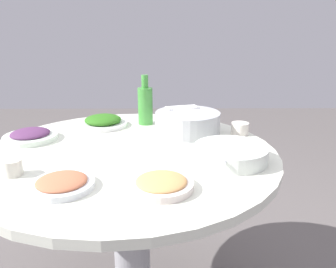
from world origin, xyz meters
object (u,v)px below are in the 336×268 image
Objects in this scene: round_dining_table at (130,194)px; tea_cup_near at (13,168)px; green_bottle at (145,105)px; rice_bowl at (187,122)px; dish_tofu_braise at (62,183)px; dish_shrimp at (161,184)px; dish_eggplant at (30,135)px; tea_cup_far at (240,129)px; soup_bowl at (230,154)px; dish_greens at (103,122)px.

round_dining_table is 0.47m from tea_cup_near.
green_bottle is (0.05, 0.38, 0.29)m from round_dining_table.
rice_bowl reaches higher than dish_tofu_braise.
tea_cup_near is at bearing 168.26° from dish_shrimp.
dish_shrimp is at bearing -101.49° from rice_bowl.
green_bottle is (0.48, 0.25, 0.08)m from dish_eggplant.
dish_tofu_braise is 2.47× the size of tea_cup_far.
dish_shrimp is at bearing -1.32° from dish_tofu_braise.
rice_bowl reaches higher than dish_shrimp.
soup_bowl is 4.51× the size of tea_cup_near.
dish_shrimp is 0.63m from tea_cup_far.
rice_bowl is 0.57m from dish_shrimp.
green_bottle is 0.72m from tea_cup_near.
rice_bowl is at bearing 53.38° from dish_tofu_braise.
tea_cup_far is (0.64, -0.14, 0.00)m from dish_greens.
dish_tofu_braise is 0.52m from dish_eggplant.
soup_bowl is 1.25× the size of dish_eggplant.
dish_shrimp is at bearing -66.32° from dish_greens.
soup_bowl is 1.45× the size of dish_shrimp.
soup_bowl is at bearing -40.03° from dish_greens.
dish_tofu_braise is 0.66m from dish_greens.
soup_bowl is (0.38, -0.11, 0.22)m from round_dining_table.
dish_eggplant reaches higher than dish_shrimp.
dish_shrimp is 0.79× the size of green_bottle.
dish_shrimp is at bearing -67.76° from round_dining_table.
dish_eggplant is at bearing 163.31° from soup_bowl.
round_dining_table is 0.41m from dish_shrimp.
dish_eggplant is at bearing -171.57° from rice_bowl.
dish_tofu_braise is 0.82× the size of dish_greens.
round_dining_table is 3.93× the size of rice_bowl.
dish_tofu_braise is at bearing -26.68° from tea_cup_near.
rice_bowl is 0.25m from green_bottle.
dish_greens is at bearing 89.63° from dish_tofu_braise.
dish_eggplant is at bearing 120.79° from dish_tofu_braise.
rice_bowl is 0.68m from dish_eggplant.
dish_eggplant reaches higher than dish_tofu_braise.
tea_cup_near is 0.79× the size of tea_cup_far.
dish_greens is at bearing 71.43° from tea_cup_near.
rice_bowl is 0.69m from dish_tofu_braise.
rice_bowl is 0.42m from dish_greens.
green_bottle is at bearing 56.77° from tea_cup_near.
green_bottle is at bearing 143.75° from rice_bowl.
tea_cup_far is (0.64, 0.52, 0.01)m from dish_tofu_braise.
dish_eggplant is at bearing 140.99° from dish_shrimp.
soup_bowl is at bearing -16.57° from round_dining_table.
green_bottle reaches higher than dish_eggplant.
soup_bowl is 1.18× the size of dish_greens.
dish_shrimp is at bearing -39.01° from dish_eggplant.
soup_bowl reaches higher than tea_cup_near.
dish_eggplant is 0.37m from tea_cup_near.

